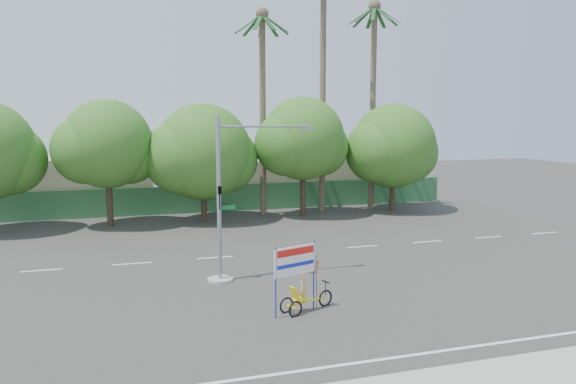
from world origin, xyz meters
name	(u,v)px	position (x,y,z in m)	size (l,w,h in m)	color
ground	(306,304)	(0.00, 0.00, 0.00)	(120.00, 120.00, 0.00)	#33302D
fence	(210,199)	(0.00, 21.50, 1.00)	(38.00, 0.08, 2.00)	#336B3D
building_left	(68,183)	(-10.00, 26.00, 2.00)	(12.00, 8.00, 4.00)	beige
building_right	(295,178)	(8.00, 26.00, 1.80)	(14.00, 8.00, 3.60)	beige
tree_left	(107,147)	(-7.05, 18.00, 5.06)	(6.66, 5.60, 8.07)	#473828
tree_center	(202,155)	(-1.05, 18.00, 4.47)	(7.62, 6.40, 7.85)	#473828
tree_right	(302,142)	(5.95, 18.00, 5.24)	(6.90, 5.80, 8.36)	#473828
tree_far_right	(393,149)	(12.95, 18.00, 4.64)	(7.38, 6.20, 7.94)	#473828
palm_tall	(323,68)	(8.00, 19.50, 10.46)	(3.73, 3.79, 17.45)	#70604C
palm_mid	(373,84)	(12.00, 19.50, 9.40)	(3.73, 3.79, 15.45)	#70604C
palm_short	(263,89)	(3.50, 19.50, 8.86)	(3.73, 3.79, 14.45)	#70604C
traffic_signal	(226,213)	(-2.20, 3.98, 2.92)	(4.72, 1.10, 7.00)	gray
trike_billboard	(301,284)	(-0.45, -0.71, 1.04)	(2.49, 1.11, 2.57)	black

